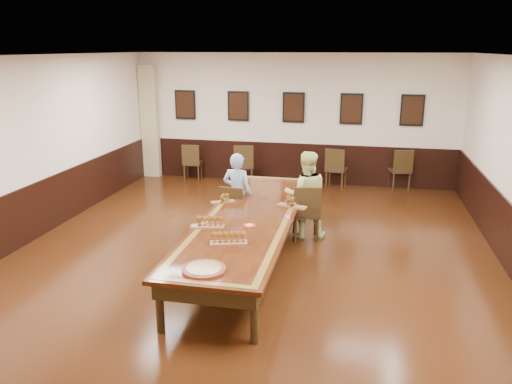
% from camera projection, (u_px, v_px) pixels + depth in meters
% --- Properties ---
extents(floor, '(8.00, 10.00, 0.02)m').
position_uv_depth(floor, '(250.00, 260.00, 8.12)').
color(floor, black).
rests_on(floor, ground).
extents(ceiling, '(8.00, 10.00, 0.02)m').
position_uv_depth(ceiling, '(249.00, 55.00, 7.22)').
color(ceiling, white).
rests_on(ceiling, floor).
extents(wall_back, '(8.00, 0.02, 3.20)m').
position_uv_depth(wall_back, '(294.00, 119.00, 12.38)').
color(wall_back, '#F3E3CC').
rests_on(wall_back, floor).
extents(wall_front, '(8.00, 0.02, 3.20)m').
position_uv_depth(wall_front, '(64.00, 348.00, 2.97)').
color(wall_front, '#F3E3CC').
rests_on(wall_front, floor).
extents(wall_left, '(0.02, 10.00, 3.20)m').
position_uv_depth(wall_left, '(19.00, 153.00, 8.47)').
color(wall_left, '#F3E3CC').
rests_on(wall_left, floor).
extents(chair_man, '(0.50, 0.54, 0.94)m').
position_uv_depth(chair_man, '(235.00, 209.00, 9.11)').
color(chair_man, '#2F1F15').
rests_on(chair_man, floor).
extents(chair_woman, '(0.57, 0.60, 1.01)m').
position_uv_depth(chair_woman, '(306.00, 212.00, 8.87)').
color(chair_woman, '#2F1F15').
rests_on(chair_woman, floor).
extents(spare_chair_a, '(0.50, 0.54, 0.95)m').
position_uv_depth(spare_chair_a, '(193.00, 162.00, 12.86)').
color(spare_chair_a, '#2F1F15').
rests_on(spare_chair_a, floor).
extents(spare_chair_b, '(0.59, 0.62, 1.03)m').
position_uv_depth(spare_chair_b, '(244.00, 164.00, 12.41)').
color(spare_chair_b, '#2F1F15').
rests_on(spare_chair_b, floor).
extents(spare_chair_c, '(0.54, 0.58, 1.00)m').
position_uv_depth(spare_chair_c, '(336.00, 168.00, 12.11)').
color(spare_chair_c, '#2F1F15').
rests_on(spare_chair_c, floor).
extents(spare_chair_d, '(0.58, 0.61, 1.00)m').
position_uv_depth(spare_chair_d, '(400.00, 169.00, 12.01)').
color(spare_chair_d, '#2F1F15').
rests_on(spare_chair_d, floor).
extents(person_man, '(0.59, 0.43, 1.50)m').
position_uv_depth(person_man, '(237.00, 193.00, 9.12)').
color(person_man, '#4F78C6').
rests_on(person_man, floor).
extents(person_woman, '(0.89, 0.75, 1.58)m').
position_uv_depth(person_woman, '(306.00, 195.00, 8.90)').
color(person_woman, '#E8F297').
rests_on(person_woman, floor).
extents(pink_phone, '(0.11, 0.16, 0.01)m').
position_uv_depth(pink_phone, '(287.00, 217.00, 7.84)').
color(pink_phone, '#FD54BB').
rests_on(pink_phone, conference_table).
extents(curtain, '(0.45, 0.18, 2.90)m').
position_uv_depth(curtain, '(150.00, 122.00, 12.99)').
color(curtain, tan).
rests_on(curtain, floor).
extents(wainscoting, '(8.00, 10.00, 1.00)m').
position_uv_depth(wainscoting, '(250.00, 230.00, 7.98)').
color(wainscoting, black).
rests_on(wainscoting, floor).
extents(conference_table, '(1.40, 5.00, 0.76)m').
position_uv_depth(conference_table, '(249.00, 224.00, 7.95)').
color(conference_table, black).
rests_on(conference_table, floor).
extents(posters, '(6.14, 0.04, 0.74)m').
position_uv_depth(posters, '(294.00, 107.00, 12.23)').
color(posters, black).
rests_on(posters, wall_back).
extents(flight_a, '(0.42, 0.31, 0.15)m').
position_uv_depth(flight_a, '(223.00, 199.00, 8.55)').
color(flight_a, brown).
rests_on(flight_a, conference_table).
extents(flight_b, '(0.52, 0.28, 0.18)m').
position_uv_depth(flight_b, '(292.00, 202.00, 8.31)').
color(flight_b, brown).
rests_on(flight_b, conference_table).
extents(flight_c, '(0.52, 0.23, 0.19)m').
position_uv_depth(flight_c, '(208.00, 222.00, 7.36)').
color(flight_c, brown).
rests_on(flight_c, conference_table).
extents(flight_d, '(0.53, 0.29, 0.19)m').
position_uv_depth(flight_d, '(229.00, 238.00, 6.74)').
color(flight_d, brown).
rests_on(flight_d, conference_table).
extents(red_plate_grp, '(0.20, 0.20, 0.03)m').
position_uv_depth(red_plate_grp, '(249.00, 226.00, 7.43)').
color(red_plate_grp, red).
rests_on(red_plate_grp, conference_table).
extents(carved_platter, '(0.62, 0.62, 0.04)m').
position_uv_depth(carved_platter, '(204.00, 269.00, 5.95)').
color(carved_platter, maroon).
rests_on(carved_platter, conference_table).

